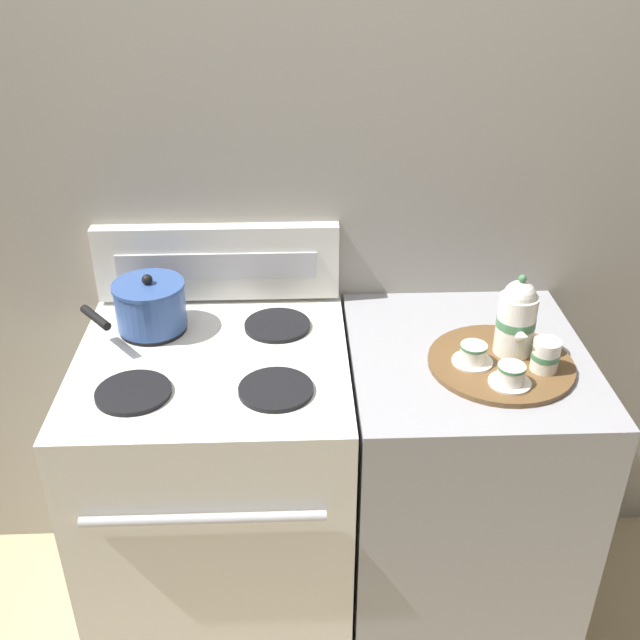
% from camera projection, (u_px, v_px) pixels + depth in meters
% --- Properties ---
extents(ground_plane, '(6.00, 6.00, 0.00)m').
position_uv_depth(ground_plane, '(330.00, 604.00, 2.34)').
color(ground_plane, tan).
extents(wall_back, '(6.00, 0.05, 2.20)m').
position_uv_depth(wall_back, '(326.00, 234.00, 2.11)').
color(wall_back, '#9E998E').
rests_on(wall_back, ground).
extents(stove, '(0.69, 0.69, 0.93)m').
position_uv_depth(stove, '(223.00, 496.00, 2.10)').
color(stove, silver).
rests_on(stove, ground).
extents(control_panel, '(0.68, 0.05, 0.22)m').
position_uv_depth(control_panel, '(217.00, 262.00, 2.08)').
color(control_panel, silver).
rests_on(control_panel, stove).
extents(side_counter, '(0.60, 0.66, 0.92)m').
position_uv_depth(side_counter, '(454.00, 490.00, 2.13)').
color(side_counter, '#939399').
rests_on(side_counter, ground).
extents(saucepan, '(0.26, 0.25, 0.15)m').
position_uv_depth(saucepan, '(150.00, 305.00, 1.96)').
color(saucepan, '#335193').
rests_on(saucepan, stove).
extents(serving_tray, '(0.36, 0.36, 0.01)m').
position_uv_depth(serving_tray, '(501.00, 363.00, 1.84)').
color(serving_tray, brown).
rests_on(serving_tray, side_counter).
extents(teapot, '(0.10, 0.16, 0.21)m').
position_uv_depth(teapot, '(517.00, 318.00, 1.83)').
color(teapot, white).
rests_on(teapot, serving_tray).
extents(teacup_left, '(0.10, 0.10, 0.05)m').
position_uv_depth(teacup_left, '(473.00, 354.00, 1.82)').
color(teacup_left, white).
rests_on(teacup_left, serving_tray).
extents(teacup_right, '(0.10, 0.10, 0.05)m').
position_uv_depth(teacup_right, '(511.00, 375.00, 1.74)').
color(teacup_right, white).
rests_on(teacup_right, serving_tray).
extents(creamer_jug, '(0.07, 0.07, 0.08)m').
position_uv_depth(creamer_jug, '(546.00, 355.00, 1.79)').
color(creamer_jug, white).
rests_on(creamer_jug, serving_tray).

